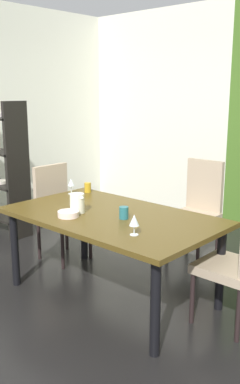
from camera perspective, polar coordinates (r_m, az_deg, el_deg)
ground_plane at (r=3.99m, az=-4.25°, el=-12.64°), size 5.28×5.62×0.02m
back_panel_interior at (r=6.58m, az=4.75°, el=10.76°), size 2.49×0.10×2.87m
dining_table at (r=3.57m, az=-1.17°, el=-4.17°), size 1.80×1.05×0.74m
chair_left_far at (r=4.52m, az=-8.19°, el=-2.14°), size 0.44×0.44×0.98m
chair_head_far at (r=4.59m, az=10.38°, el=-1.78°), size 0.44×0.45×1.03m
wine_glass_north at (r=4.24m, az=-6.54°, el=1.21°), size 0.07×0.07×0.15m
wine_glass_near_shelf at (r=3.02m, az=1.91°, el=-3.84°), size 0.07×0.07×0.15m
serving_bowl_right at (r=3.50m, az=-6.91°, el=-2.92°), size 0.17×0.17×0.05m
cup_east at (r=3.42m, az=0.49°, el=-2.79°), size 0.07×0.07×0.10m
cup_center at (r=4.31m, az=-4.33°, el=0.59°), size 0.07×0.07×0.10m
pitcher_front at (r=3.59m, az=-5.72°, el=-1.48°), size 0.14×0.12×0.17m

